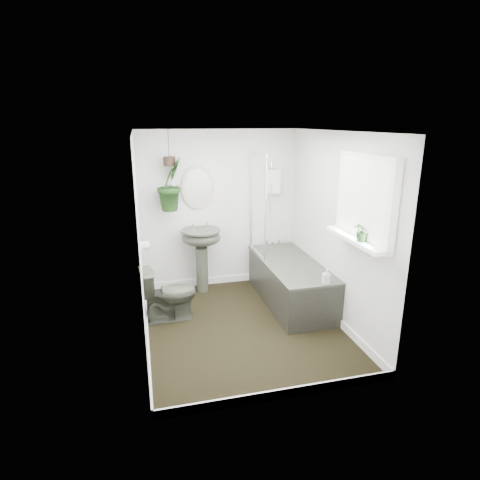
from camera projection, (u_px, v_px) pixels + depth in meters
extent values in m
cube|color=black|center=(243.00, 326.00, 4.91)|extent=(2.30, 2.80, 0.02)
cube|color=white|center=(243.00, 130.00, 4.25)|extent=(2.30, 2.80, 0.02)
cube|color=white|center=(219.00, 210.00, 5.89)|extent=(2.30, 0.02, 2.30)
cube|color=white|center=(287.00, 281.00, 3.27)|extent=(2.30, 0.02, 2.30)
cube|color=white|center=(139.00, 242.00, 4.31)|extent=(0.02, 2.80, 2.30)
cube|color=white|center=(336.00, 229.00, 4.85)|extent=(0.02, 2.80, 2.30)
cube|color=white|center=(243.00, 322.00, 4.90)|extent=(2.30, 2.80, 0.10)
cube|color=white|center=(273.00, 181.00, 5.90)|extent=(0.20, 0.10, 0.35)
ellipsoid|color=#BAB198|center=(198.00, 187.00, 5.68)|extent=(0.46, 0.03, 0.62)
cylinder|color=black|center=(169.00, 196.00, 5.61)|extent=(0.04, 0.04, 0.22)
cylinder|color=white|center=(145.00, 245.00, 5.05)|extent=(0.11, 0.11, 0.11)
cube|color=white|center=(365.00, 199.00, 4.04)|extent=(0.08, 1.00, 0.90)
cube|color=white|center=(355.00, 239.00, 4.15)|extent=(0.18, 1.00, 0.04)
cube|color=white|center=(361.00, 199.00, 4.03)|extent=(0.01, 0.86, 0.76)
imported|color=#383B30|center=(169.00, 293.00, 4.98)|extent=(0.71, 0.44, 0.69)
imported|color=black|center=(363.00, 230.00, 3.99)|extent=(0.25, 0.24, 0.22)
imported|color=black|center=(171.00, 184.00, 5.46)|extent=(0.51, 0.51, 0.73)
imported|color=black|center=(326.00, 276.00, 4.67)|extent=(0.09, 0.09, 0.18)
cylinder|color=black|center=(169.00, 161.00, 5.37)|extent=(0.16, 0.16, 0.12)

